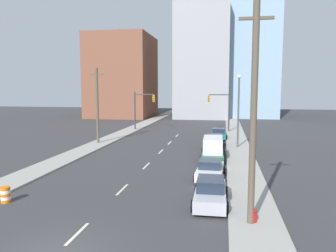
% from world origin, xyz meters
% --- Properties ---
extents(sidewalk_left, '(2.71, 92.58, 0.14)m').
position_xyz_m(sidewalk_left, '(-8.30, 46.29, 0.07)').
color(sidewalk_left, '#9E9B93').
rests_on(sidewalk_left, ground).
extents(sidewalk_right, '(2.71, 92.58, 0.14)m').
position_xyz_m(sidewalk_right, '(8.30, 46.29, 0.07)').
color(sidewalk_right, '#9E9B93').
rests_on(sidewalk_right, ground).
extents(lane_stripe_at_2m, '(0.16, 2.40, 0.01)m').
position_xyz_m(lane_stripe_at_2m, '(0.00, 2.00, 0.00)').
color(lane_stripe_at_2m, beige).
rests_on(lane_stripe_at_2m, ground).
extents(lane_stripe_at_9m, '(0.16, 2.40, 0.01)m').
position_xyz_m(lane_stripe_at_9m, '(0.00, 8.80, 0.00)').
color(lane_stripe_at_9m, beige).
rests_on(lane_stripe_at_9m, ground).
extents(lane_stripe_at_16m, '(0.16, 2.40, 0.01)m').
position_xyz_m(lane_stripe_at_16m, '(0.00, 15.67, 0.00)').
color(lane_stripe_at_16m, beige).
rests_on(lane_stripe_at_16m, ground).
extents(lane_stripe_at_22m, '(0.16, 2.40, 0.01)m').
position_xyz_m(lane_stripe_at_22m, '(0.00, 22.31, 0.00)').
color(lane_stripe_at_22m, beige).
rests_on(lane_stripe_at_22m, ground).
extents(lane_stripe_at_28m, '(0.16, 2.40, 0.01)m').
position_xyz_m(lane_stripe_at_28m, '(0.00, 28.00, 0.00)').
color(lane_stripe_at_28m, beige).
rests_on(lane_stripe_at_28m, ground).
extents(lane_stripe_at_34m, '(0.16, 2.40, 0.01)m').
position_xyz_m(lane_stripe_at_34m, '(0.00, 34.44, 0.00)').
color(lane_stripe_at_34m, beige).
rests_on(lane_stripe_at_34m, ground).
extents(building_brick_left, '(14.00, 16.00, 19.16)m').
position_xyz_m(building_brick_left, '(-17.54, 64.44, 9.58)').
color(building_brick_left, brown).
rests_on(building_brick_left, ground).
extents(building_office_center, '(12.00, 20.00, 25.15)m').
position_xyz_m(building_office_center, '(1.47, 68.44, 12.58)').
color(building_office_center, '#99999E').
rests_on(building_office_center, ground).
extents(building_glass_right, '(13.00, 20.00, 36.97)m').
position_xyz_m(building_glass_right, '(12.13, 72.44, 18.49)').
color(building_glass_right, '#8CADC6').
rests_on(building_glass_right, ground).
extents(traffic_signal_left, '(3.44, 0.35, 6.18)m').
position_xyz_m(traffic_signal_left, '(-6.75, 39.71, 3.94)').
color(traffic_signal_left, '#38383D').
rests_on(traffic_signal_left, ground).
extents(traffic_signal_right, '(3.44, 0.35, 6.18)m').
position_xyz_m(traffic_signal_right, '(6.42, 39.71, 3.94)').
color(traffic_signal_right, '#38383D').
rests_on(traffic_signal_right, ground).
extents(utility_pole_right_near, '(1.60, 0.32, 10.74)m').
position_xyz_m(utility_pole_right_near, '(8.01, 4.32, 5.49)').
color(utility_pole_right_near, brown).
rests_on(utility_pole_right_near, ground).
extents(utility_pole_left_mid, '(1.60, 0.32, 9.19)m').
position_xyz_m(utility_pole_left_mid, '(-8.56, 25.99, 4.72)').
color(utility_pole_left_mid, brown).
rests_on(utility_pole_left_mid, ground).
extents(traffic_barrel, '(0.56, 0.56, 0.95)m').
position_xyz_m(traffic_barrel, '(-6.03, 5.22, 0.47)').
color(traffic_barrel, orange).
rests_on(traffic_barrel, ground).
extents(street_lamp, '(0.44, 0.44, 8.26)m').
position_xyz_m(street_lamp, '(8.19, 25.81, 4.80)').
color(street_lamp, '#4C4C51').
rests_on(street_lamp, ground).
extents(fire_hydrant, '(0.26, 0.26, 0.84)m').
position_xyz_m(fire_hydrant, '(8.20, 4.42, 0.41)').
color(fire_hydrant, red).
rests_on(fire_hydrant, ground).
extents(sedan_silver, '(2.08, 4.58, 1.55)m').
position_xyz_m(sedan_silver, '(5.94, 6.99, 0.70)').
color(sedan_silver, '#B2B2BC').
rests_on(sedan_silver, ground).
extents(sedan_white, '(2.28, 4.43, 1.39)m').
position_xyz_m(sedan_white, '(5.67, 12.72, 0.64)').
color(sedan_white, silver).
rests_on(sedan_white, ground).
extents(box_truck_green, '(2.39, 5.96, 2.14)m').
position_xyz_m(box_truck_green, '(5.64, 19.34, 1.01)').
color(box_truck_green, '#1E6033').
rests_on(box_truck_green, ground).
extents(sedan_black, '(2.06, 4.65, 1.48)m').
position_xyz_m(sedan_black, '(5.70, 26.02, 0.67)').
color(sedan_black, black).
rests_on(sedan_black, ground).
extents(sedan_teal, '(2.20, 4.26, 1.41)m').
position_xyz_m(sedan_teal, '(5.94, 32.60, 0.64)').
color(sedan_teal, '#196B75').
rests_on(sedan_teal, ground).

